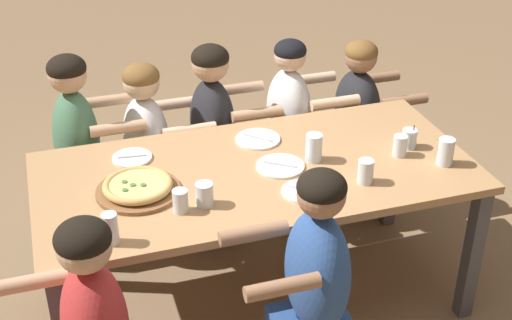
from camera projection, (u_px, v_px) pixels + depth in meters
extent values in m
plane|color=#896B4C|center=(256.00, 298.00, 3.70)|extent=(18.00, 18.00, 0.00)
cube|color=tan|center=(256.00, 173.00, 3.32)|extent=(2.04, 0.96, 0.04)
cube|color=#4C4C51|center=(472.00, 254.00, 3.42)|extent=(0.07, 0.07, 0.74)
cube|color=#4C4C51|center=(51.00, 227.00, 3.61)|extent=(0.07, 0.07, 0.74)
cube|color=#4C4C51|center=(392.00, 169.00, 4.11)|extent=(0.07, 0.07, 0.74)
cylinder|color=brown|center=(138.00, 191.00, 3.13)|extent=(0.37, 0.37, 0.02)
torus|color=tan|center=(138.00, 185.00, 3.12)|extent=(0.31, 0.31, 0.03)
cylinder|color=#E5C675|center=(138.00, 186.00, 3.12)|extent=(0.26, 0.26, 0.03)
cylinder|color=#4C7A3D|center=(124.00, 182.00, 3.12)|extent=(0.02, 0.02, 0.01)
cylinder|color=#4C7A3D|center=(125.00, 190.00, 3.06)|extent=(0.02, 0.02, 0.01)
cylinder|color=#4C7A3D|center=(143.00, 185.00, 3.10)|extent=(0.02, 0.02, 0.01)
cylinder|color=#4C7A3D|center=(133.00, 185.00, 3.10)|extent=(0.02, 0.02, 0.01)
cylinder|color=white|center=(132.00, 158.00, 3.39)|extent=(0.19, 0.19, 0.01)
cube|color=#B7B7BC|center=(132.00, 156.00, 3.39)|extent=(0.13, 0.03, 0.01)
cylinder|color=white|center=(258.00, 139.00, 3.55)|extent=(0.22, 0.22, 0.01)
cube|color=#B7B7BC|center=(258.00, 138.00, 3.55)|extent=(0.12, 0.12, 0.01)
cylinder|color=white|center=(303.00, 191.00, 3.13)|extent=(0.19, 0.19, 0.01)
cube|color=#B7B7BC|center=(303.00, 190.00, 3.13)|extent=(0.10, 0.11, 0.01)
cylinder|color=white|center=(280.00, 166.00, 3.32)|extent=(0.23, 0.23, 0.01)
cube|color=#B7B7BC|center=(280.00, 164.00, 3.32)|extent=(0.14, 0.10, 0.01)
cylinder|color=silver|center=(409.00, 139.00, 3.47)|extent=(0.07, 0.07, 0.10)
cylinder|color=#1EA8DB|center=(409.00, 141.00, 3.48)|extent=(0.07, 0.07, 0.07)
cylinder|color=black|center=(413.00, 136.00, 3.47)|extent=(0.00, 0.01, 0.12)
cylinder|color=silver|center=(446.00, 152.00, 3.32)|extent=(0.08, 0.08, 0.13)
cylinder|color=silver|center=(445.00, 157.00, 3.34)|extent=(0.07, 0.07, 0.07)
cylinder|color=silver|center=(180.00, 201.00, 2.99)|extent=(0.07, 0.07, 0.10)
cylinder|color=black|center=(181.00, 204.00, 3.00)|extent=(0.06, 0.06, 0.07)
cylinder|color=silver|center=(366.00, 171.00, 3.18)|extent=(0.07, 0.07, 0.11)
cylinder|color=silver|center=(365.00, 176.00, 3.20)|extent=(0.06, 0.06, 0.06)
cylinder|color=silver|center=(314.00, 148.00, 3.35)|extent=(0.08, 0.08, 0.14)
cylinder|color=silver|center=(314.00, 154.00, 3.37)|extent=(0.07, 0.07, 0.06)
cylinder|color=silver|center=(400.00, 146.00, 3.40)|extent=(0.07, 0.07, 0.10)
cylinder|color=silver|center=(110.00, 229.00, 2.78)|extent=(0.06, 0.06, 0.14)
cylinder|color=silver|center=(111.00, 233.00, 2.80)|extent=(0.06, 0.06, 0.09)
cylinder|color=silver|center=(204.00, 194.00, 3.03)|extent=(0.08, 0.08, 0.11)
cylinder|color=silver|center=(205.00, 199.00, 3.04)|extent=(0.07, 0.07, 0.05)
cube|color=#232328|center=(215.00, 194.00, 4.16)|extent=(0.32, 0.34, 0.44)
ellipsoid|color=#232328|center=(212.00, 122.00, 3.93)|extent=(0.24, 0.36, 0.51)
sphere|color=tan|center=(210.00, 64.00, 3.75)|extent=(0.20, 0.20, 0.20)
ellipsoid|color=black|center=(210.00, 57.00, 3.74)|extent=(0.20, 0.20, 0.14)
cylinder|color=tan|center=(239.00, 89.00, 4.07)|extent=(0.28, 0.06, 0.06)
cylinder|color=tan|center=(257.00, 114.00, 3.79)|extent=(0.28, 0.06, 0.06)
cube|color=#477556|center=(87.00, 216.00, 3.97)|extent=(0.32, 0.34, 0.44)
ellipsoid|color=#477556|center=(76.00, 138.00, 3.73)|extent=(0.24, 0.36, 0.54)
sphere|color=tan|center=(67.00, 74.00, 3.54)|extent=(0.19, 0.19, 0.19)
ellipsoid|color=black|center=(66.00, 68.00, 3.53)|extent=(0.20, 0.20, 0.14)
cylinder|color=tan|center=(109.00, 101.00, 3.86)|extent=(0.28, 0.06, 0.06)
cylinder|color=tan|center=(118.00, 128.00, 3.58)|extent=(0.28, 0.06, 0.06)
cube|color=silver|center=(152.00, 205.00, 4.06)|extent=(0.32, 0.34, 0.44)
ellipsoid|color=silver|center=(146.00, 136.00, 3.84)|extent=(0.24, 0.36, 0.45)
sphere|color=beige|center=(141.00, 82.00, 3.68)|extent=(0.19, 0.19, 0.19)
ellipsoid|color=brown|center=(141.00, 76.00, 3.67)|extent=(0.19, 0.19, 0.13)
cylinder|color=beige|center=(176.00, 104.00, 3.99)|extent=(0.28, 0.06, 0.06)
cylinder|color=beige|center=(190.00, 131.00, 3.71)|extent=(0.28, 0.06, 0.06)
cube|color=silver|center=(287.00, 182.00, 4.28)|extent=(0.32, 0.34, 0.44)
ellipsoid|color=silver|center=(289.00, 111.00, 4.04)|extent=(0.24, 0.36, 0.51)
sphere|color=beige|center=(290.00, 56.00, 3.87)|extent=(0.17, 0.17, 0.17)
ellipsoid|color=black|center=(290.00, 50.00, 3.86)|extent=(0.18, 0.18, 0.12)
cylinder|color=beige|center=(312.00, 79.00, 4.19)|extent=(0.28, 0.06, 0.06)
cylinder|color=beige|center=(335.00, 103.00, 3.90)|extent=(0.28, 0.06, 0.06)
cube|color=#232328|center=(352.00, 171.00, 4.39)|extent=(0.32, 0.34, 0.44)
ellipsoid|color=#232328|center=(357.00, 106.00, 4.17)|extent=(0.24, 0.36, 0.44)
sphere|color=#9E7051|center=(361.00, 57.00, 4.02)|extent=(0.18, 0.18, 0.18)
ellipsoid|color=brown|center=(361.00, 52.00, 4.00)|extent=(0.19, 0.19, 0.13)
cylinder|color=#9E7051|center=(377.00, 78.00, 4.32)|extent=(0.28, 0.06, 0.06)
cylinder|color=#9E7051|center=(404.00, 101.00, 4.04)|extent=(0.28, 0.06, 0.06)
sphere|color=tan|center=(84.00, 246.00, 2.39)|extent=(0.19, 0.19, 0.19)
ellipsoid|color=black|center=(83.00, 238.00, 2.38)|extent=(0.20, 0.20, 0.13)
cylinder|color=tan|center=(30.00, 283.00, 2.60)|extent=(0.28, 0.06, 0.06)
ellipsoid|color=#2D5193|center=(317.00, 272.00, 2.78)|extent=(0.24, 0.36, 0.54)
sphere|color=#9E7051|center=(321.00, 195.00, 2.60)|extent=(0.18, 0.18, 0.18)
ellipsoid|color=black|center=(322.00, 187.00, 2.58)|extent=(0.19, 0.19, 0.13)
cylinder|color=#9E7051|center=(283.00, 287.00, 2.53)|extent=(0.28, 0.06, 0.06)
cylinder|color=#9E7051|center=(254.00, 233.00, 2.81)|extent=(0.28, 0.06, 0.06)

